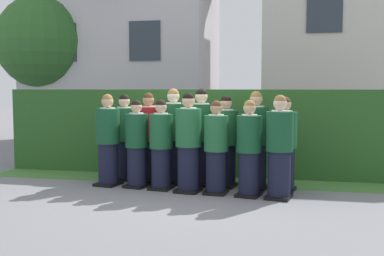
{
  "coord_description": "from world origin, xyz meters",
  "views": [
    {
      "loc": [
        1.81,
        -7.85,
        1.75
      ],
      "look_at": [
        0.0,
        0.29,
        1.05
      ],
      "focal_mm": 45.27,
      "sensor_mm": 36.0,
      "label": 1
    }
  ],
  "objects": [
    {
      "name": "student_in_red_blazer",
      "position": [
        -0.92,
        0.71,
        0.79
      ],
      "size": [
        0.43,
        0.5,
        1.65
      ],
      "color": "black",
      "rests_on": "ground"
    },
    {
      "name": "student_front_row_2",
      "position": [
        -0.5,
        0.08,
        0.73
      ],
      "size": [
        0.4,
        0.48,
        1.54
      ],
      "color": "black",
      "rests_on": "ground"
    },
    {
      "name": "student_front_row_3",
      "position": [
        0.01,
        -0.02,
        0.79
      ],
      "size": [
        0.44,
        0.55,
        1.66
      ],
      "color": "black",
      "rests_on": "ground"
    },
    {
      "name": "student_front_row_5",
      "position": [
        1.03,
        -0.13,
        0.74
      ],
      "size": [
        0.44,
        0.53,
        1.55
      ],
      "color": "black",
      "rests_on": "ground"
    },
    {
      "name": "oak_tree_left",
      "position": [
        -5.78,
        5.61,
        3.11
      ],
      "size": [
        2.85,
        2.85,
        4.54
      ],
      "color": "brown",
      "rests_on": "ground"
    },
    {
      "name": "student_rear_row_2",
      "position": [
        -0.43,
        0.65,
        0.83
      ],
      "size": [
        0.5,
        0.58,
        1.73
      ],
      "color": "black",
      "rests_on": "ground"
    },
    {
      "name": "school_building_main",
      "position": [
        -3.68,
        6.88,
        3.37
      ],
      "size": [
        5.91,
        3.66,
        6.58
      ],
      "color": "silver",
      "rests_on": "ground"
    },
    {
      "name": "student_front_row_6",
      "position": [
        1.52,
        -0.2,
        0.78
      ],
      "size": [
        0.45,
        0.55,
        1.64
      ],
      "color": "black",
      "rests_on": "ground"
    },
    {
      "name": "student_front_row_1",
      "position": [
        -0.97,
        0.16,
        0.73
      ],
      "size": [
        0.42,
        0.52,
        1.54
      ],
      "color": "black",
      "rests_on": "ground"
    },
    {
      "name": "student_rear_row_4",
      "position": [
        0.55,
        0.54,
        0.77
      ],
      "size": [
        0.45,
        0.54,
        1.61
      ],
      "color": "black",
      "rests_on": "ground"
    },
    {
      "name": "student_rear_row_3",
      "position": [
        0.1,
        0.58,
        0.83
      ],
      "size": [
        0.47,
        0.55,
        1.73
      ],
      "color": "black",
      "rests_on": "ground"
    },
    {
      "name": "student_rear_row_5",
      "position": [
        1.09,
        0.42,
        0.81
      ],
      "size": [
        0.46,
        0.54,
        1.69
      ],
      "color": "black",
      "rests_on": "ground"
    },
    {
      "name": "ground_plane",
      "position": [
        0.0,
        0.0,
        0.0
      ],
      "size": [
        60.0,
        60.0,
        0.0
      ],
      "primitive_type": "plane",
      "color": "slate"
    },
    {
      "name": "student_rear_row_6",
      "position": [
        1.57,
        0.39,
        0.76
      ],
      "size": [
        0.44,
        0.54,
        1.6
      ],
      "color": "black",
      "rests_on": "ground"
    },
    {
      "name": "school_building_annex",
      "position": [
        3.7,
        7.35,
        3.95
      ],
      "size": [
        6.15,
        4.51,
        7.72
      ],
      "color": "beige",
      "rests_on": "ground"
    },
    {
      "name": "student_front_row_0",
      "position": [
        -1.52,
        0.2,
        0.78
      ],
      "size": [
        0.45,
        0.53,
        1.64
      ],
      "color": "black",
      "rests_on": "ground"
    },
    {
      "name": "lawn_strip",
      "position": [
        0.0,
        0.95,
        0.0
      ],
      "size": [
        8.35,
        0.9,
        0.01
      ],
      "primitive_type": "cube",
      "color": "#477A38",
      "rests_on": "ground"
    },
    {
      "name": "student_rear_row_0",
      "position": [
        -1.42,
        0.77,
        0.77
      ],
      "size": [
        0.42,
        0.5,
        1.62
      ],
      "color": "black",
      "rests_on": "ground"
    },
    {
      "name": "student_front_row_4",
      "position": [
        0.49,
        -0.07,
        0.73
      ],
      "size": [
        0.4,
        0.5,
        1.54
      ],
      "color": "black",
      "rests_on": "ground"
    },
    {
      "name": "hedge",
      "position": [
        0.0,
        1.75,
        0.85
      ],
      "size": [
        8.35,
        0.7,
        1.71
      ],
      "color": "#285623",
      "rests_on": "ground"
    }
  ]
}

